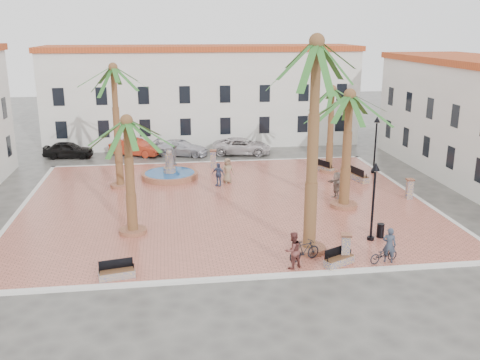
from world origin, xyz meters
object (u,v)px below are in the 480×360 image
(palm_nw, at_px, (114,80))
(palm_ne, at_px, (332,99))
(bench_se, at_px, (339,260))
(pedestrian_fountain_a, at_px, (227,171))
(cyclist_a, at_px, (389,245))
(bicycle_b, at_px, (304,251))
(car_red, at_px, (135,147))
(pedestrian_fountain_b, at_px, (218,174))
(pedestrian_east, at_px, (336,185))
(car_black, at_px, (68,150))
(palm_e, at_px, (349,109))
(cyclist_b, at_px, (293,250))
(litter_bin, at_px, (380,231))
(bollard_n, at_px, (213,159))
(bollard_se, at_px, (346,247))
(lamppost_s, at_px, (374,188))
(palm_s, at_px, (316,64))
(palm_sw, at_px, (127,135))
(fountain, at_px, (170,174))
(bench_e, at_px, (359,177))
(bollard_e, at_px, (409,188))
(pedestrian_north, at_px, (175,153))
(bench_ne, at_px, (324,168))
(bicycle_a, at_px, (384,254))
(lamppost_e, at_px, (376,135))
(car_silver, at_px, (181,148))
(bench_s, at_px, (117,273))
(car_white, at_px, (242,146))

(palm_nw, height_order, palm_ne, palm_nw)
(bench_se, bearing_deg, pedestrian_fountain_a, 76.77)
(cyclist_a, xyz_separation_m, bicycle_b, (-4.02, 0.74, -0.37))
(car_red, bearing_deg, pedestrian_fountain_b, -125.77)
(pedestrian_east, xyz_separation_m, car_black, (-19.84, 15.01, -0.33))
(palm_e, xyz_separation_m, pedestrian_east, (0.06, 1.81, -5.34))
(cyclist_b, relative_size, car_black, 0.42)
(litter_bin, bearing_deg, bollard_n, 115.46)
(cyclist_a, bearing_deg, bollard_se, 14.62)
(palm_e, height_order, lamppost_s, palm_e)
(palm_s, xyz_separation_m, cyclist_a, (3.49, -1.84, -8.52))
(palm_sw, relative_size, bicycle_b, 3.82)
(palm_s, distance_m, cyclist_a, 9.39)
(fountain, height_order, litter_bin, fountain)
(fountain, xyz_separation_m, lamppost_s, (10.61, -13.90, 2.62))
(bench_e, bearing_deg, palm_ne, 15.09)
(bench_se, xyz_separation_m, bicycle_b, (-1.53, 0.72, 0.28))
(bicycle_b, bearing_deg, lamppost_s, -84.63)
(palm_ne, bearing_deg, bollard_e, -66.04)
(palm_nw, distance_m, palm_s, 16.80)
(palm_nw, distance_m, bench_se, 20.14)
(pedestrian_fountain_a, relative_size, pedestrian_north, 0.97)
(pedestrian_north, xyz_separation_m, pedestrian_east, (10.47, -10.65, -0.05))
(pedestrian_fountain_a, bearing_deg, bench_ne, -3.59)
(lamppost_s, xyz_separation_m, pedestrian_east, (0.38, 7.30, -2.01))
(bicycle_a, bearing_deg, palm_nw, 24.62)
(bollard_n, relative_size, bicycle_a, 0.92)
(cyclist_b, xyz_separation_m, pedestrian_fountain_b, (-2.16, 14.11, -0.05))
(lamppost_e, xyz_separation_m, car_silver, (-14.81, 8.66, -2.47))
(bicycle_a, bearing_deg, pedestrian_fountain_a, 3.83)
(bollard_e, distance_m, bicycle_b, 12.77)
(bollard_e, height_order, car_red, bollard_e)
(bollard_se, distance_m, pedestrian_fountain_b, 14.59)
(lamppost_e, distance_m, bicycle_a, 17.22)
(bench_s, xyz_separation_m, pedestrian_fountain_a, (6.79, 14.80, 0.69))
(lamppost_s, height_order, bollard_se, lamppost_s)
(palm_e, distance_m, lamppost_s, 6.43)
(fountain, relative_size, bollard_e, 3.10)
(bench_se, xyz_separation_m, bollard_se, (0.42, 0.33, 0.50))
(palm_s, relative_size, car_white, 2.03)
(bench_se, distance_m, lamppost_s, 4.74)
(palm_nw, distance_m, litter_bin, 20.22)
(bollard_n, xyz_separation_m, cyclist_b, (2.06, -19.30, 0.13))
(fountain, relative_size, palm_e, 0.57)
(bench_se, relative_size, pedestrian_fountain_a, 0.91)
(lamppost_s, xyz_separation_m, litter_bin, (0.64, 0.27, -2.53))
(bench_se, bearing_deg, pedestrian_north, 82.27)
(bench_se, bearing_deg, bicycle_b, 127.57)
(bench_s, bearing_deg, car_black, 92.57)
(bollard_se, height_order, car_red, bollard_se)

